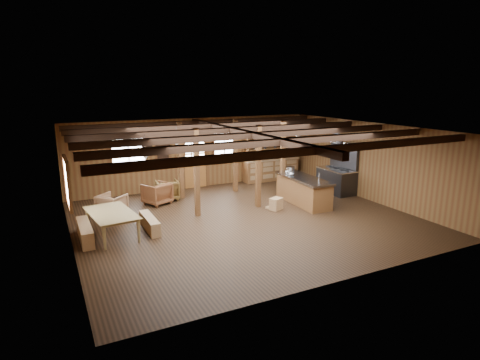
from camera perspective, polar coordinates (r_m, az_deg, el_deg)
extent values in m
cube|color=black|center=(12.56, 0.76, -5.63)|extent=(10.00, 9.00, 0.02)
cube|color=black|center=(11.94, 0.80, 7.27)|extent=(10.00, 9.00, 0.02)
cube|color=brown|center=(10.90, -23.37, -1.99)|extent=(0.02, 9.00, 2.80)
cube|color=brown|center=(15.08, 17.98, 2.50)|extent=(0.02, 9.00, 2.80)
cube|color=brown|center=(16.24, -6.52, 3.81)|extent=(10.00, 0.02, 2.80)
cube|color=brown|center=(8.56, 14.75, -5.36)|extent=(10.00, 0.02, 2.80)
cube|color=black|center=(9.01, 11.04, 4.17)|extent=(9.80, 0.12, 0.18)
cube|color=black|center=(10.23, 5.94, 5.43)|extent=(9.80, 0.12, 0.18)
cube|color=black|center=(11.51, 1.94, 6.38)|extent=(9.80, 0.12, 0.18)
cube|color=black|center=(12.84, -1.26, 7.12)|extent=(9.80, 0.12, 0.18)
cube|color=black|center=(14.21, -3.85, 7.70)|extent=(9.80, 0.12, 0.18)
cube|color=black|center=(15.41, -5.73, 8.11)|extent=(9.80, 0.12, 0.18)
cube|color=black|center=(11.95, 0.80, 6.65)|extent=(0.18, 8.82, 0.18)
cube|color=#442713|center=(12.60, -6.17, 1.02)|extent=(0.15, 0.15, 2.80)
cube|color=#442713|center=(14.70, -8.43, 2.74)|extent=(0.15, 0.15, 2.80)
cube|color=#442713|center=(13.49, 2.62, 1.91)|extent=(0.15, 0.15, 2.80)
cube|color=#442713|center=(15.50, -0.67, 3.44)|extent=(0.15, 0.15, 2.80)
cube|color=#442713|center=(15.14, 6.09, 3.12)|extent=(0.15, 0.15, 2.80)
cube|color=brown|center=(16.35, -6.37, 0.84)|extent=(0.90, 0.06, 1.10)
cube|color=#442713|center=(16.09, -8.02, 2.41)|extent=(0.06, 0.08, 2.10)
cube|color=#442713|center=(16.41, -4.84, 2.71)|extent=(0.06, 0.08, 2.10)
cube|color=#442713|center=(16.08, -6.51, 6.31)|extent=(1.02, 0.08, 0.06)
cube|color=white|center=(16.16, -6.46, 4.30)|extent=(0.84, 0.02, 0.90)
cube|color=white|center=(15.48, -15.57, 3.68)|extent=(1.20, 0.02, 1.20)
cube|color=#442713|center=(15.48, -15.57, 3.68)|extent=(1.32, 0.06, 1.32)
cube|color=white|center=(16.64, -2.26, 4.82)|extent=(0.90, 0.02, 1.20)
cube|color=#442713|center=(16.64, -2.26, 4.82)|extent=(1.02, 0.06, 1.32)
cube|color=white|center=(11.34, -23.37, -0.38)|extent=(0.02, 1.20, 1.20)
cube|color=#442713|center=(11.34, -23.37, -0.38)|extent=(0.14, 1.24, 1.32)
cube|color=silver|center=(15.74, -10.96, 4.82)|extent=(0.50, 0.03, 0.40)
cube|color=black|center=(15.73, -10.95, 4.82)|extent=(0.55, 0.02, 0.45)
cube|color=silver|center=(15.61, -13.07, 4.27)|extent=(0.35, 0.03, 0.45)
cube|color=black|center=(15.60, -13.06, 4.27)|extent=(0.40, 0.02, 0.50)
cube|color=silver|center=(15.82, -10.88, 3.03)|extent=(0.40, 0.03, 0.30)
cube|color=black|center=(15.81, -10.87, 3.02)|extent=(0.45, 0.02, 0.35)
cube|color=brown|center=(17.58, 4.39, 1.44)|extent=(2.50, 0.55, 0.90)
cube|color=#8D6240|center=(17.46, 4.45, 2.97)|extent=(2.55, 0.60, 0.06)
cube|color=brown|center=(17.45, 4.36, 4.52)|extent=(2.30, 0.35, 0.04)
cube|color=brown|center=(17.39, 4.38, 5.66)|extent=(2.30, 0.35, 0.04)
cube|color=brown|center=(17.35, 4.40, 6.81)|extent=(2.30, 0.35, 0.04)
cube|color=brown|center=(16.84, 1.00, 5.44)|extent=(0.04, 0.35, 1.40)
cube|color=brown|center=(18.01, 7.55, 5.85)|extent=(0.04, 0.35, 1.40)
cylinder|color=#2E2E31|center=(10.94, -13.39, 5.10)|extent=(0.02, 0.02, 0.45)
cone|color=white|center=(10.99, -13.30, 3.42)|extent=(0.36, 0.36, 0.22)
cylinder|color=#2E2E31|center=(13.24, -9.04, 6.69)|extent=(0.02, 0.02, 0.45)
cone|color=white|center=(13.28, -8.99, 5.30)|extent=(0.36, 0.36, 0.22)
cylinder|color=#2E2E31|center=(13.88, 11.73, 6.78)|extent=(0.04, 3.00, 0.04)
cylinder|color=#2E2E31|center=(12.87, 15.40, 5.58)|extent=(0.01, 0.01, 0.22)
cylinder|color=#BABDC1|center=(12.89, 15.35, 4.78)|extent=(0.18, 0.18, 0.14)
cylinder|color=#2E2E31|center=(13.18, 14.00, 5.87)|extent=(0.01, 0.01, 0.21)
cylinder|color=#2E2E31|center=(13.21, 13.95, 5.13)|extent=(0.22, 0.22, 0.14)
cylinder|color=#2E2E31|center=(13.59, 13.13, 6.23)|extent=(0.01, 0.01, 0.16)
cylinder|color=#BABDC1|center=(13.61, 13.09, 5.60)|extent=(0.23, 0.23, 0.14)
cylinder|color=#2E2E31|center=(13.93, 11.91, 6.37)|extent=(0.01, 0.01, 0.21)
cylinder|color=#2E2E31|center=(13.96, 11.87, 5.66)|extent=(0.21, 0.21, 0.14)
cylinder|color=#2E2E31|center=(14.31, 10.86, 6.44)|extent=(0.01, 0.01, 0.28)
cylinder|color=#BABDC1|center=(14.33, 10.82, 5.60)|extent=(0.26, 0.26, 0.14)
cylinder|color=#2E2E31|center=(14.62, 9.55, 6.65)|extent=(0.01, 0.01, 0.28)
cylinder|color=#2E2E31|center=(14.64, 9.52, 5.84)|extent=(0.20, 0.20, 0.14)
cylinder|color=#2E2E31|center=(14.94, 8.36, 7.05)|extent=(0.01, 0.01, 0.17)
cylinder|color=#BABDC1|center=(14.96, 8.34, 6.47)|extent=(0.27, 0.27, 0.14)
cube|color=brown|center=(14.27, 8.97, -1.60)|extent=(0.90, 2.43, 0.86)
cube|color=#BABDC1|center=(14.16, 9.04, 0.24)|extent=(0.98, 2.53, 0.08)
cylinder|color=#2E2E31|center=(13.69, 10.48, -0.28)|extent=(0.44, 0.44, 0.06)
cylinder|color=#BABDC1|center=(13.77, 11.18, 0.42)|extent=(0.03, 0.03, 0.30)
cube|color=#8D6240|center=(13.47, 5.15, -3.40)|extent=(0.55, 0.48, 0.40)
cube|color=#2E2E31|center=(15.92, 13.53, -0.17)|extent=(0.80, 1.50, 0.90)
cube|color=#BABDC1|center=(15.82, 13.62, 1.49)|extent=(0.82, 1.52, 0.04)
cube|color=#2E2E31|center=(15.93, 14.61, 3.46)|extent=(0.12, 1.50, 1.00)
cube|color=#BABDC1|center=(15.77, 14.39, 5.22)|extent=(0.40, 1.60, 0.05)
imported|color=olive|center=(11.66, -17.55, -5.97)|extent=(1.31, 2.06, 0.68)
cube|color=#8D6240|center=(11.63, -21.18, -6.95)|extent=(0.30, 1.62, 0.45)
cube|color=#8D6240|center=(11.88, -12.73, -6.03)|extent=(0.27, 1.45, 0.40)
imported|color=brown|center=(14.32, -11.73, -1.88)|extent=(1.08, 1.10, 0.76)
imported|color=brown|center=(14.80, -10.27, -1.41)|extent=(0.84, 0.86, 0.71)
imported|color=brown|center=(13.41, -17.74, -3.42)|extent=(1.08, 1.08, 0.71)
cylinder|color=#BABDC1|center=(14.98, 7.14, 1.56)|extent=(0.32, 0.32, 0.19)
imported|color=silver|center=(14.39, 7.10, 0.81)|extent=(0.32, 0.32, 0.07)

